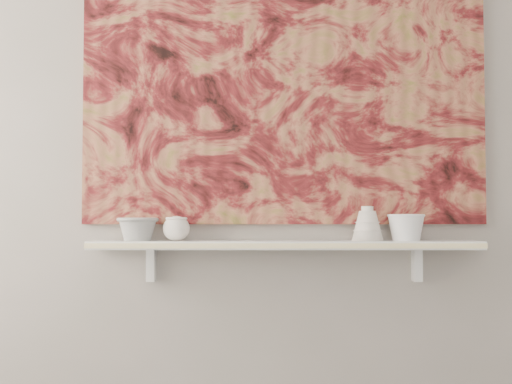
{
  "coord_description": "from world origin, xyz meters",
  "views": [
    {
      "loc": [
        -0.1,
        -1.06,
        0.99
      ],
      "look_at": [
        -0.1,
        1.49,
        1.11
      ],
      "focal_mm": 50.0,
      "sensor_mm": 36.0,
      "label": 1
    }
  ],
  "objects_px": {
    "cup_cream": "(176,229)",
    "shelf": "(285,245)",
    "bowl_grey": "(138,229)",
    "bell_vessel": "(367,223)",
    "bowl_white": "(406,227)",
    "painting": "(284,78)"
  },
  "relations": [
    {
      "from": "shelf",
      "to": "painting",
      "type": "xyz_separation_m",
      "value": [
        0.0,
        0.08,
        0.62
      ]
    },
    {
      "from": "bowl_grey",
      "to": "shelf",
      "type": "bearing_deg",
      "value": 0.0
    },
    {
      "from": "bowl_grey",
      "to": "cup_cream",
      "type": "distance_m",
      "value": 0.14
    },
    {
      "from": "bowl_grey",
      "to": "bowl_white",
      "type": "relative_size",
      "value": 1.12
    },
    {
      "from": "bell_vessel",
      "to": "bowl_white",
      "type": "relative_size",
      "value": 0.93
    },
    {
      "from": "shelf",
      "to": "bowl_grey",
      "type": "xyz_separation_m",
      "value": [
        -0.53,
        0.0,
        0.06
      ]
    },
    {
      "from": "bowl_white",
      "to": "shelf",
      "type": "bearing_deg",
      "value": 180.0
    },
    {
      "from": "shelf",
      "to": "bowl_grey",
      "type": "bearing_deg",
      "value": 180.0
    },
    {
      "from": "cup_cream",
      "to": "bell_vessel",
      "type": "relative_size",
      "value": 0.78
    },
    {
      "from": "bowl_grey",
      "to": "cup_cream",
      "type": "xyz_separation_m",
      "value": [
        0.14,
        0.0,
        0.0
      ]
    },
    {
      "from": "cup_cream",
      "to": "bowl_white",
      "type": "bearing_deg",
      "value": 0.0
    },
    {
      "from": "bowl_grey",
      "to": "cup_cream",
      "type": "height_order",
      "value": "cup_cream"
    },
    {
      "from": "bowl_grey",
      "to": "bell_vessel",
      "type": "bearing_deg",
      "value": 0.0
    },
    {
      "from": "bowl_grey",
      "to": "painting",
      "type": "bearing_deg",
      "value": 8.63
    },
    {
      "from": "cup_cream",
      "to": "bowl_white",
      "type": "relative_size",
      "value": 0.72
    },
    {
      "from": "shelf",
      "to": "painting",
      "type": "distance_m",
      "value": 0.63
    },
    {
      "from": "bell_vessel",
      "to": "shelf",
      "type": "bearing_deg",
      "value": 180.0
    },
    {
      "from": "painting",
      "to": "bowl_grey",
      "type": "height_order",
      "value": "painting"
    },
    {
      "from": "painting",
      "to": "bowl_white",
      "type": "relative_size",
      "value": 11.1
    },
    {
      "from": "painting",
      "to": "shelf",
      "type": "bearing_deg",
      "value": -90.0
    },
    {
      "from": "painting",
      "to": "cup_cream",
      "type": "distance_m",
      "value": 0.69
    },
    {
      "from": "cup_cream",
      "to": "shelf",
      "type": "bearing_deg",
      "value": 0.0
    }
  ]
}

